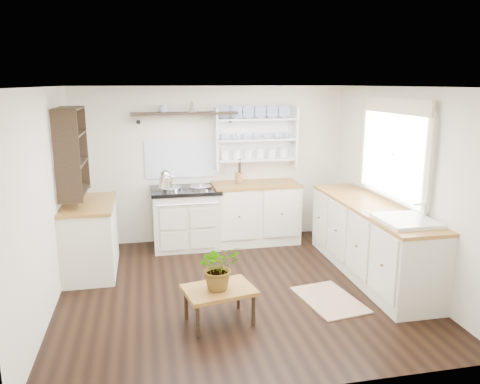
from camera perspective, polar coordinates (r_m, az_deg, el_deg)
floor at (r=5.56m, az=-0.34°, el=-11.73°), size 4.00×3.80×0.01m
wall_back at (r=7.02m, az=-3.40°, el=3.37°), size 4.00×0.02×2.30m
wall_right at (r=5.90m, az=19.06°, el=0.79°), size 0.02×3.80×2.30m
wall_left at (r=5.19m, az=-22.57°, el=-1.14°), size 0.02×3.80×2.30m
ceiling at (r=5.04m, az=-0.38°, el=12.70°), size 4.00×3.80×0.01m
window at (r=5.93m, az=18.20°, el=4.99°), size 0.08×1.55×1.22m
aga_cooker at (r=6.81m, az=-6.59°, el=-3.10°), size 0.97×0.68×0.90m
back_cabinets at (r=6.99m, az=1.90°, el=-2.45°), size 1.27×0.63×0.90m
right_cabinets at (r=6.02m, az=15.61°, el=-5.55°), size 0.62×2.43×0.90m
belfast_sink at (r=5.30m, az=19.52°, el=-4.53°), size 0.55×0.60×0.45m
left_cabinets at (r=6.18m, az=-17.77°, el=-5.20°), size 0.62×1.13×0.90m
plate_rack at (r=7.05m, az=1.87°, el=6.75°), size 1.20×0.22×0.90m
high_shelf at (r=6.76m, az=-6.74°, el=9.41°), size 1.50×0.29×0.16m
left_shelving at (r=5.96m, az=-19.84°, el=4.76°), size 0.28×0.80×1.05m
kettle at (r=6.53m, az=-9.08°, el=1.58°), size 0.19×0.19×0.24m
utensil_crock at (r=6.90m, az=-0.10°, el=1.79°), size 0.12×0.12×0.14m
center_table at (r=4.73m, az=-2.56°, el=-12.14°), size 0.75×0.60×0.37m
potted_plant at (r=4.62m, az=-2.60°, el=-9.06°), size 0.47×0.42×0.46m
floor_rug at (r=5.38m, az=10.85°, el=-12.77°), size 0.68×0.93×0.02m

